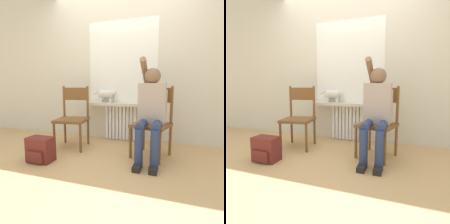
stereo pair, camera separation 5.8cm
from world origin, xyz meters
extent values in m
plane|color=tan|center=(0.00, 0.00, 0.00)|extent=(12.00, 12.00, 0.00)
cube|color=beige|center=(0.00, 1.23, 1.35)|extent=(7.00, 0.06, 2.70)
cube|color=white|center=(0.00, 1.16, 0.30)|extent=(0.57, 0.05, 0.61)
cube|color=white|center=(-0.25, 1.12, 0.30)|extent=(0.04, 0.03, 0.58)
cube|color=white|center=(-0.19, 1.12, 0.30)|extent=(0.04, 0.03, 0.58)
cube|color=white|center=(-0.13, 1.12, 0.30)|extent=(0.04, 0.03, 0.58)
cube|color=white|center=(-0.06, 1.12, 0.30)|extent=(0.04, 0.03, 0.58)
cube|color=white|center=(0.00, 1.12, 0.30)|extent=(0.04, 0.03, 0.58)
cube|color=white|center=(0.06, 1.12, 0.30)|extent=(0.04, 0.03, 0.58)
cube|color=white|center=(0.13, 1.12, 0.30)|extent=(0.04, 0.03, 0.58)
cube|color=white|center=(0.19, 1.12, 0.30)|extent=(0.04, 0.03, 0.58)
cube|color=white|center=(0.25, 1.12, 0.30)|extent=(0.04, 0.03, 0.58)
cube|color=beige|center=(0.00, 1.09, 0.63)|extent=(1.24, 0.23, 0.05)
cube|color=white|center=(0.00, 1.20, 1.34)|extent=(1.20, 0.01, 1.37)
cube|color=brown|center=(-0.60, 0.50, 0.43)|extent=(0.51, 0.51, 0.04)
cylinder|color=brown|center=(-0.76, 0.28, 0.21)|extent=(0.04, 0.04, 0.41)
cylinder|color=brown|center=(-0.37, 0.34, 0.21)|extent=(0.04, 0.04, 0.41)
cylinder|color=brown|center=(-0.82, 0.67, 0.21)|extent=(0.04, 0.04, 0.41)
cylinder|color=brown|center=(-0.44, 0.73, 0.21)|extent=(0.04, 0.04, 0.41)
cylinder|color=brown|center=(-0.82, 0.67, 0.70)|extent=(0.04, 0.04, 0.49)
cylinder|color=brown|center=(-0.44, 0.73, 0.70)|extent=(0.04, 0.04, 0.49)
cube|color=brown|center=(-0.63, 0.70, 0.82)|extent=(0.40, 0.09, 0.20)
cube|color=brown|center=(0.60, 0.50, 0.43)|extent=(0.55, 0.55, 0.04)
cylinder|color=brown|center=(0.35, 0.37, 0.21)|extent=(0.04, 0.04, 0.41)
cylinder|color=brown|center=(0.73, 0.26, 0.21)|extent=(0.04, 0.04, 0.41)
cylinder|color=brown|center=(0.46, 0.75, 0.21)|extent=(0.04, 0.04, 0.41)
cylinder|color=brown|center=(0.84, 0.64, 0.21)|extent=(0.04, 0.04, 0.41)
cylinder|color=brown|center=(0.46, 0.75, 0.70)|extent=(0.04, 0.04, 0.49)
cylinder|color=brown|center=(0.84, 0.64, 0.70)|extent=(0.04, 0.04, 0.49)
cube|color=brown|center=(0.65, 0.69, 0.82)|extent=(0.39, 0.14, 0.20)
cylinder|color=navy|center=(0.51, 0.32, 0.47)|extent=(0.11, 0.41, 0.11)
cylinder|color=navy|center=(0.69, 0.32, 0.47)|extent=(0.11, 0.41, 0.11)
cylinder|color=navy|center=(0.51, 0.12, 0.23)|extent=(0.10, 0.10, 0.45)
cylinder|color=navy|center=(0.69, 0.12, 0.23)|extent=(0.10, 0.10, 0.45)
cube|color=black|center=(0.51, 0.06, 0.03)|extent=(0.09, 0.20, 0.06)
cube|color=black|center=(0.69, 0.06, 0.03)|extent=(0.09, 0.20, 0.06)
cube|color=#AD9E93|center=(0.60, 0.53, 0.72)|extent=(0.34, 0.20, 0.53)
sphere|color=#846047|center=(0.60, 0.53, 1.07)|extent=(0.20, 0.20, 0.20)
cylinder|color=#846047|center=(0.48, 0.66, 1.12)|extent=(0.08, 0.50, 0.38)
cylinder|color=#AD9E93|center=(0.75, 0.49, 0.69)|extent=(0.08, 0.08, 0.42)
cylinder|color=silver|center=(-0.26, 1.11, 0.81)|extent=(0.23, 0.12, 0.12)
sphere|color=silver|center=(-0.12, 1.11, 0.82)|extent=(0.08, 0.08, 0.08)
cone|color=silver|center=(-0.12, 1.09, 0.86)|extent=(0.03, 0.03, 0.03)
cone|color=silver|center=(-0.12, 1.13, 0.86)|extent=(0.03, 0.03, 0.03)
cylinder|color=silver|center=(-0.18, 1.08, 0.70)|extent=(0.03, 0.03, 0.09)
cylinder|color=silver|center=(-0.18, 1.14, 0.70)|extent=(0.03, 0.03, 0.09)
cylinder|color=silver|center=(-0.34, 1.08, 0.70)|extent=(0.03, 0.03, 0.09)
cylinder|color=silver|center=(-0.34, 1.14, 0.70)|extent=(0.03, 0.03, 0.09)
cylinder|color=silver|center=(-0.43, 1.11, 0.84)|extent=(0.16, 0.03, 0.11)
cube|color=maroon|center=(-0.70, -0.09, 0.15)|extent=(0.32, 0.20, 0.31)
cube|color=maroon|center=(-0.70, -0.21, 0.09)|extent=(0.22, 0.03, 0.14)
camera|label=1|loc=(0.88, -1.95, 0.95)|focal=30.00mm
camera|label=2|loc=(0.93, -1.93, 0.95)|focal=30.00mm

